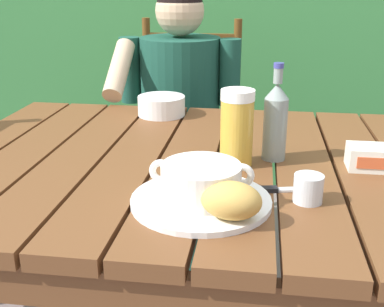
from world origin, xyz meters
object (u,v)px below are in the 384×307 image
beer_bottle (275,120)px  water_glass_small (308,188)px  soup_bowl (201,181)px  table_knife (276,189)px  chair_near_diner (187,142)px  butter_tub (370,157)px  person_eating (178,109)px  serving_plate (201,201)px  diner_bowl (161,106)px  bread_roll (231,200)px  beer_glass (237,128)px

beer_bottle → water_glass_small: 0.26m
soup_bowl → table_knife: soup_bowl is taller
table_knife → chair_near_diner: bearing=108.1°
chair_near_diner → butter_tub: bearing=-58.3°
person_eating → serving_plate: size_ratio=4.15×
diner_bowl → beer_bottle: bearing=-45.3°
serving_plate → beer_bottle: bearing=62.0°
beer_bottle → water_glass_small: beer_bottle is taller
person_eating → serving_plate: (0.21, -0.99, 0.07)m
diner_bowl → water_glass_small: bearing=-54.9°
bread_roll → serving_plate: bearing=130.6°
chair_near_diner → person_eating: bearing=-90.8°
serving_plate → beer_glass: size_ratio=1.54×
soup_bowl → bread_roll: size_ratio=1.69×
chair_near_diner → water_glass_small: chair_near_diner is taller
serving_plate → chair_near_diner: bearing=100.0°
beer_glass → water_glass_small: beer_glass is taller
chair_near_diner → diner_bowl: bearing=-90.0°
beer_bottle → water_glass_small: size_ratio=4.00×
butter_tub → table_knife: size_ratio=0.70×
person_eating → diner_bowl: person_eating is taller
water_glass_small → soup_bowl: bearing=-169.6°
serving_plate → beer_glass: 0.25m
water_glass_small → chair_near_diner: bearing=110.2°
beer_bottle → butter_tub: bearing=-8.7°
beer_glass → diner_bowl: (-0.27, 0.42, -0.06)m
person_eating → serving_plate: bearing=-77.8°
chair_near_diner → person_eating: size_ratio=0.86×
serving_plate → bread_roll: 0.11m
person_eating → water_glass_small: bearing=-65.8°
butter_tub → table_knife: bearing=-143.4°
person_eating → beer_glass: (0.27, -0.76, 0.16)m
person_eating → serving_plate: person_eating is taller
chair_near_diner → butter_tub: chair_near_diner is taller
soup_bowl → bread_roll: 0.10m
butter_tub → person_eating: bearing=128.4°
beer_bottle → chair_near_diner: bearing=111.5°
beer_glass → table_knife: beer_glass is taller
beer_bottle → butter_tub: 0.24m
chair_near_diner → bread_roll: chair_near_diner is taller
water_glass_small → butter_tub: (0.16, 0.21, -0.00)m
serving_plate → butter_tub: size_ratio=2.74×
beer_bottle → water_glass_small: bearing=-75.0°
person_eating → table_knife: 0.98m
chair_near_diner → beer_glass: size_ratio=5.51×
bread_roll → diner_bowl: size_ratio=0.80×
person_eating → water_glass_small: (0.43, -0.95, 0.10)m
serving_plate → person_eating: bearing=102.2°
person_eating → bread_roll: (0.28, -1.07, 0.12)m
serving_plate → diner_bowl: 0.68m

